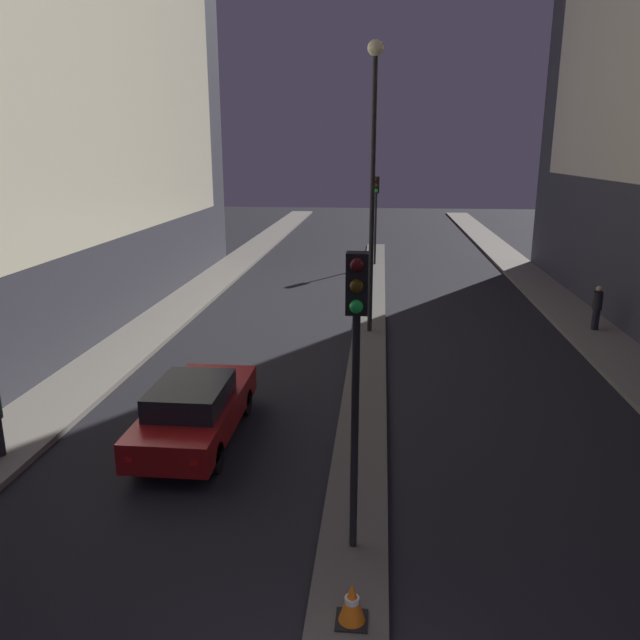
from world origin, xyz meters
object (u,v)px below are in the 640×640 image
object	(u,v)px
street_lamp	(373,145)
traffic_cone_near	(352,603)
traffic_light_mid	(376,200)
car_left_lane	(195,409)
traffic_light_near	(356,339)
pedestrian_on_right_sidewalk	(597,307)

from	to	relation	value
street_lamp	traffic_cone_near	bearing A→B (deg)	-89.74
traffic_light_mid	car_left_lane	size ratio (longest dim) A/B	1.02
traffic_light_near	pedestrian_on_right_sidewalk	xyz separation A→B (m)	(7.93, 13.29, -2.64)
traffic_cone_near	pedestrian_on_right_sidewalk	bearing A→B (deg)	62.24
traffic_light_near	traffic_light_mid	distance (m)	25.77
street_lamp	pedestrian_on_right_sidewalk	xyz separation A→B (m)	(7.93, 0.84, -5.46)
street_lamp	traffic_light_mid	bearing A→B (deg)	90.00
traffic_light_near	car_left_lane	world-z (taller)	traffic_light_near
traffic_light_mid	traffic_cone_near	size ratio (longest dim) A/B	8.00
car_left_lane	street_lamp	bearing A→B (deg)	67.19
street_lamp	pedestrian_on_right_sidewalk	bearing A→B (deg)	6.07
traffic_light_near	traffic_light_mid	size ratio (longest dim) A/B	1.00
car_left_lane	pedestrian_on_right_sidewalk	distance (m)	15.05
traffic_light_mid	traffic_cone_near	world-z (taller)	traffic_light_mid
traffic_light_near	pedestrian_on_right_sidewalk	size ratio (longest dim) A/B	3.03
traffic_light_mid	street_lamp	bearing A→B (deg)	-90.00
street_lamp	car_left_lane	distance (m)	11.06
traffic_light_mid	street_lamp	xyz separation A→B (m)	(0.00, -13.33, 2.83)
traffic_light_near	car_left_lane	distance (m)	5.95
traffic_cone_near	car_left_lane	distance (m)	6.55
pedestrian_on_right_sidewalk	street_lamp	bearing A→B (deg)	-173.93
street_lamp	traffic_cone_near	distance (m)	15.34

